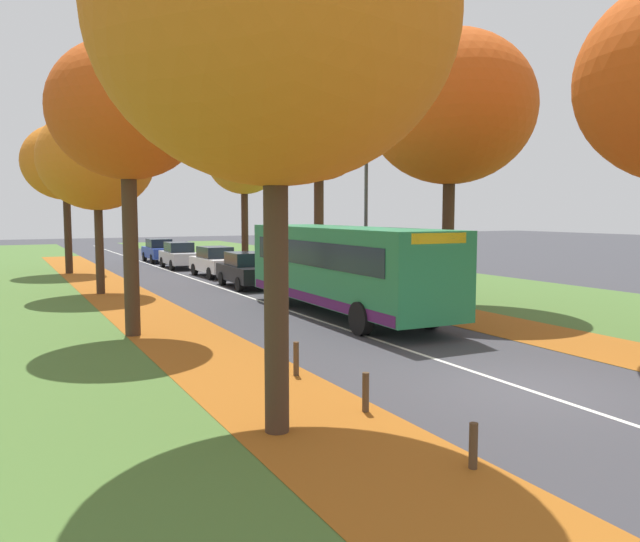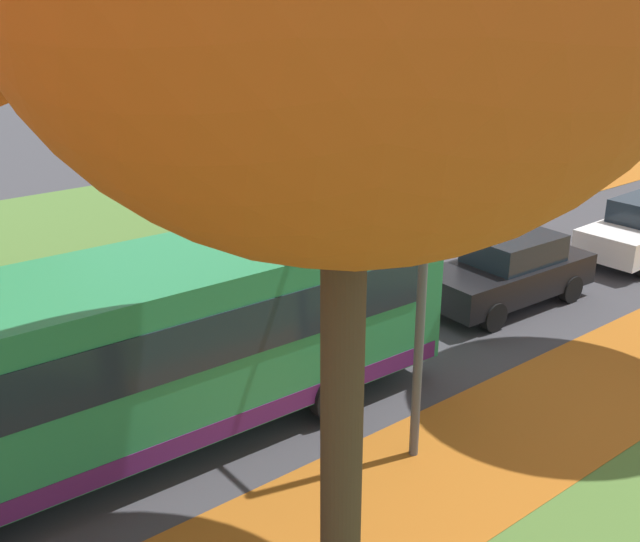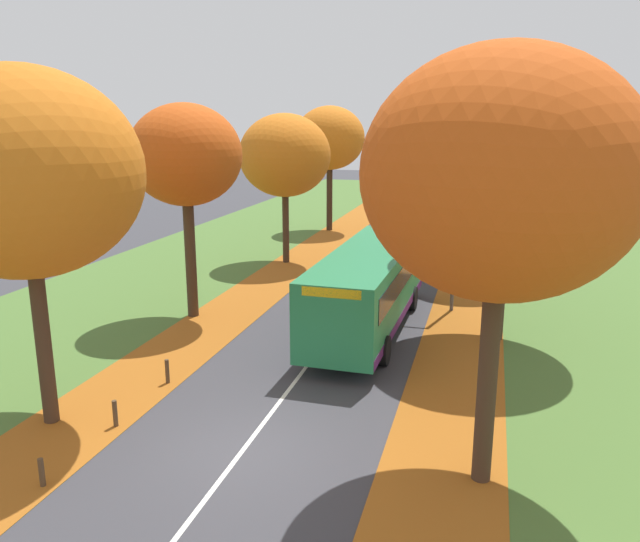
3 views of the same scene
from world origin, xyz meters
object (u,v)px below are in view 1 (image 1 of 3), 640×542
object	(u,v)px
car_black_lead	(246,270)
car_white_following	(216,262)
tree_right_far	(244,161)
car_blue_fourth_in_line	(159,250)
bollard_second	(366,392)
bus	(344,265)
tree_left_far	(65,162)
car_silver_third_in_line	(179,255)
tree_left_nearest	(274,20)
tree_left_mid	(97,159)
tree_right_mid	(319,137)
tree_left_near	(127,111)
bollard_third	(296,359)
tree_right_near	(450,108)
bollard_nearest	(473,446)
streetlamp_right	(359,206)

from	to	relation	value
car_black_lead	car_white_following	distance (m)	5.36
tree_right_far	car_blue_fourth_in_line	bearing A→B (deg)	129.69
bollard_second	bus	bearing A→B (deg)	62.33
tree_left_far	car_silver_third_in_line	size ratio (longest dim) A/B	1.99
bus	car_black_lead	world-z (taller)	bus
tree_left_nearest	tree_left_mid	world-z (taller)	tree_left_nearest
tree_right_mid	tree_left_near	bearing A→B (deg)	-138.67
tree_right_far	car_silver_third_in_line	bearing A→B (deg)	-176.47
car_white_following	car_blue_fourth_in_line	bearing A→B (deg)	91.70
car_silver_third_in_line	car_black_lead	bearing A→B (deg)	-89.37
bollard_third	tree_left_mid	bearing A→B (deg)	95.84
bollard_second	tree_right_near	bearing A→B (deg)	44.89
bollard_second	tree_left_near	bearing A→B (deg)	104.29
tree_right_far	car_black_lead	world-z (taller)	tree_right_far
tree_right_mid	car_silver_third_in_line	bearing A→B (deg)	110.61
bollard_nearest	bollard_second	distance (m)	2.74
car_white_following	tree_right_far	bearing A→B (deg)	56.90
tree_right_far	bollard_nearest	distance (m)	34.21
tree_left_far	bollard_third	distance (m)	26.96
tree_right_near	streetlamp_right	size ratio (longest dim) A/B	1.67
tree_left_nearest	streetlamp_right	bearing A→B (deg)	54.08
tree_left_far	streetlamp_right	bearing A→B (deg)	-61.44
tree_left_near	tree_left_nearest	bearing A→B (deg)	-86.90
tree_left_nearest	streetlamp_right	world-z (taller)	tree_left_nearest
bus	tree_right_near	bearing A→B (deg)	2.58
tree_left_near	streetlamp_right	distance (m)	10.36
bollard_third	tree_right_mid	bearing A→B (deg)	60.98
tree_left_nearest	car_black_lead	world-z (taller)	tree_left_nearest
tree_right_mid	tree_right_far	size ratio (longest dim) A/B	1.04
car_white_following	car_blue_fourth_in_line	distance (m)	11.51
tree_left_mid	car_blue_fourth_in_line	bearing A→B (deg)	68.76
tree_left_mid	tree_right_near	bearing A→B (deg)	-40.82
tree_left_mid	tree_right_near	world-z (taller)	tree_right_near
tree_right_near	car_blue_fourth_in_line	world-z (taller)	tree_right_near
tree_left_near	tree_right_mid	bearing A→B (deg)	41.33
car_white_following	tree_right_near	bearing A→B (deg)	-72.96
tree_left_far	tree_right_far	xyz separation A→B (m)	(10.91, 0.65, 0.51)
tree_left_near	car_white_following	distance (m)	17.15
bollard_third	car_white_following	distance (m)	21.28
bollard_second	bollard_third	distance (m)	2.74
bollard_second	car_white_following	xyz separation A→B (m)	(4.96, 23.42, 0.46)
tree_right_near	car_black_lead	distance (m)	11.84
tree_left_near	car_white_following	xyz separation A→B (m)	(7.21, 14.59, -5.41)
tree_left_nearest	car_silver_third_in_line	size ratio (longest dim) A/B	2.09
tree_left_nearest	bus	distance (m)	12.22
tree_left_far	streetlamp_right	size ratio (longest dim) A/B	1.40
tree_right_mid	car_silver_third_in_line	size ratio (longest dim) A/B	2.21
bollard_second	car_blue_fourth_in_line	distance (m)	35.23
bollard_third	tree_left_near	bearing A→B (deg)	109.95
bus	bollard_nearest	bearing A→B (deg)	-111.88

